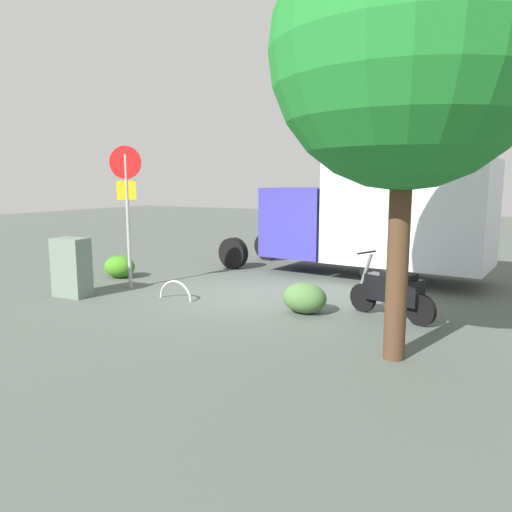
{
  "coord_description": "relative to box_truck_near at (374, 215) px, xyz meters",
  "views": [
    {
      "loc": [
        -5.46,
        9.31,
        2.54
      ],
      "look_at": [
        -0.35,
        0.27,
        0.94
      ],
      "focal_mm": 34.33,
      "sensor_mm": 36.0,
      "label": 1
    }
  ],
  "objects": [
    {
      "name": "bike_rack_hoop",
      "position": [
        2.98,
        4.53,
        -1.65
      ],
      "size": [
        0.85,
        0.07,
        0.85
      ],
      "primitive_type": "torus",
      "rotation": [
        1.57,
        0.0,
        0.02
      ],
      "color": "#B7B7BC",
      "rests_on": "ground"
    },
    {
      "name": "street_tree",
      "position": [
        -2.01,
        5.78,
        2.57
      ],
      "size": [
        3.68,
        3.68,
        6.07
      ],
      "color": "#47301E",
      "rests_on": "ground"
    },
    {
      "name": "ground_plane",
      "position": [
        1.85,
        3.34,
        -1.65
      ],
      "size": [
        60.0,
        60.0,
        0.0
      ],
      "primitive_type": "plane",
      "color": "#4A524B"
    },
    {
      "name": "shrub_near_sign",
      "position": [
        0.11,
        4.15,
        -1.36
      ],
      "size": [
        0.87,
        0.71,
        0.59
      ],
      "primitive_type": "ellipsoid",
      "color": "#446C37",
      "rests_on": "ground"
    },
    {
      "name": "stop_sign",
      "position": [
        4.69,
        4.12,
        0.58
      ],
      "size": [
        0.71,
        0.33,
        3.34
      ],
      "color": "#9E9EA3",
      "rests_on": "ground"
    },
    {
      "name": "box_truck_near",
      "position": [
        0.0,
        0.0,
        0.0
      ],
      "size": [
        7.33,
        2.7,
        3.05
      ],
      "rotation": [
        0.0,
        0.0,
        -0.07
      ],
      "color": "black",
      "rests_on": "ground"
    },
    {
      "name": "shrub_mid_verge",
      "position": [
        5.81,
        3.33,
        -1.36
      ],
      "size": [
        0.86,
        0.7,
        0.59
      ],
      "primitive_type": "ellipsoid",
      "color": "#3C7F1C",
      "rests_on": "ground"
    },
    {
      "name": "utility_cabinet",
      "position": [
        5.17,
        5.41,
        -1.0
      ],
      "size": [
        0.81,
        0.56,
        1.3
      ],
      "primitive_type": "cube",
      "rotation": [
        0.0,
        0.0,
        0.1
      ],
      "color": "slate",
      "rests_on": "ground"
    },
    {
      "name": "motorcycle",
      "position": [
        -1.46,
        3.72,
        -1.13
      ],
      "size": [
        1.74,
        0.81,
        1.2
      ],
      "rotation": [
        0.0,
        0.0,
        -0.34
      ],
      "color": "black",
      "rests_on": "ground"
    }
  ]
}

